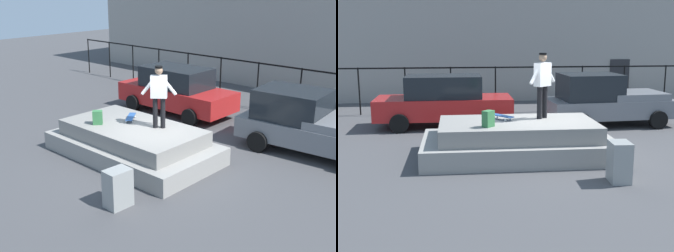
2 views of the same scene
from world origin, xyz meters
TOP-DOWN VIEW (x-y plane):
  - ground_plane at (0.00, 0.00)m, footprint 60.00×60.00m
  - concrete_ledge at (-0.92, -0.21)m, footprint 5.09×2.80m
  - skateboarder at (-0.19, 0.18)m, footprint 0.85×0.70m
  - skateboard at (-1.33, 0.12)m, footprint 0.65×0.75m
  - backpack at (-1.75, -0.82)m, footprint 0.34×0.34m
  - car_red_sedan_near at (-2.99, 4.11)m, footprint 4.79×2.15m
  - car_grey_pickup_mid at (2.79, 3.68)m, footprint 4.64×2.38m
  - utility_box at (1.07, -2.54)m, footprint 0.47×0.62m
  - fence_row at (-0.00, 6.76)m, footprint 24.06×0.06m

SIDE VIEW (x-z plane):
  - ground_plane at x=0.00m, z-range 0.00..0.00m
  - concrete_ledge at x=-0.92m, z-range -0.05..0.92m
  - utility_box at x=1.07m, z-range 0.00..0.92m
  - car_grey_pickup_mid at x=2.79m, z-range -0.02..1.85m
  - car_red_sedan_near at x=-2.99m, z-range 0.01..1.83m
  - skateboard at x=-1.33m, z-range 1.01..1.13m
  - backpack at x=-1.75m, z-range 0.97..1.38m
  - fence_row at x=0.00m, z-range 0.34..2.27m
  - skateboarder at x=-0.19m, z-range 1.13..2.92m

